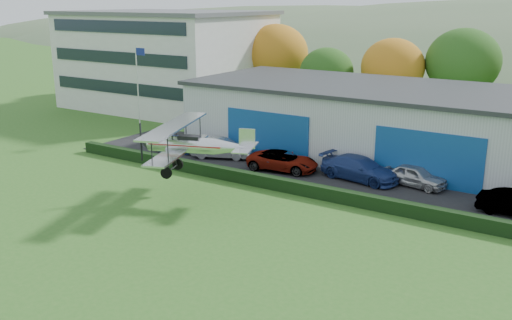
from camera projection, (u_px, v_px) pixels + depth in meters
The scene contains 13 objects.
ground at pixel (119, 318), 21.65m from camera, with size 300.00×300.00×0.00m, color #2F651F.
apron at pixel (390, 184), 37.07m from camera, with size 48.00×9.00×0.05m, color black.
hedge at pixel (361, 200), 33.08m from camera, with size 46.00×0.60×0.80m, color black.
hangar at pixel (453, 129), 40.96m from camera, with size 40.60×12.60×5.30m.
office_block at pixel (168, 59), 63.13m from camera, with size 20.60×15.60×10.40m.
flagpole at pixel (138, 83), 48.50m from camera, with size 1.05×0.10×8.00m.
tree_belt at pixel (446, 67), 52.54m from camera, with size 75.70×13.22×10.12m.
car_0 at pixel (176, 143), 44.83m from camera, with size 1.59×3.95×1.35m, color navy.
car_1 at pixel (221, 148), 43.02m from camera, with size 1.58×4.54×1.50m, color silver.
car_2 at pixel (283, 161), 39.86m from camera, with size 2.28×4.95×1.38m, color gray.
car_3 at pixel (360, 168), 37.75m from camera, with size 2.20×5.40×1.57m, color navy.
car_4 at pixel (415, 176), 36.49m from camera, with size 1.62×4.02×1.37m, color silver.
biplane at pixel (191, 143), 33.54m from camera, with size 7.13×8.03×3.03m.
Camera 1 is at (14.76, -13.34, 11.65)m, focal length 40.08 mm.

